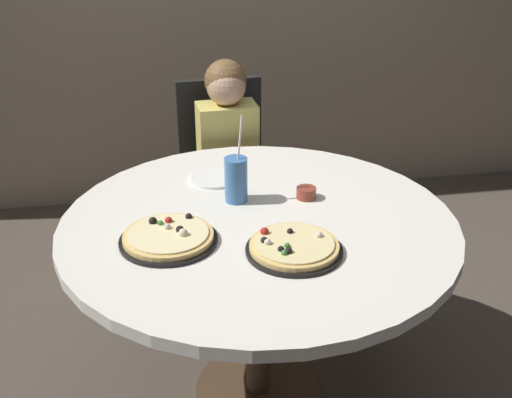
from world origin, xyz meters
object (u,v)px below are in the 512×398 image
at_px(chair_wooden, 224,170).
at_px(diner_child, 232,195).
at_px(soda_cup, 236,179).
at_px(pizza_veggie, 294,247).
at_px(plate_small, 214,179).
at_px(dining_table, 259,242).
at_px(sauce_bowl, 306,193).
at_px(pizza_cheese, 168,237).

bearing_deg(chair_wooden, diner_child, -86.63).
bearing_deg(chair_wooden, soda_cup, -93.49).
distance_m(pizza_veggie, plate_small, 0.59).
bearing_deg(plate_small, diner_child, 74.01).
bearing_deg(soda_cup, plate_small, 107.18).
distance_m(dining_table, sauce_bowl, 0.26).
bearing_deg(soda_cup, chair_wooden, 86.51).
xyz_separation_m(chair_wooden, pizza_veggie, (0.07, -1.14, 0.24)).
height_order(sauce_bowl, plate_small, sauce_bowl).
bearing_deg(dining_table, pizza_veggie, -73.08).
distance_m(pizza_veggie, soda_cup, 0.40).
height_order(pizza_cheese, soda_cup, soda_cup).
height_order(dining_table, pizza_cheese, pizza_cheese).
height_order(diner_child, pizza_veggie, diner_child).
bearing_deg(diner_child, plate_small, -105.99).
xyz_separation_m(pizza_veggie, sauce_bowl, (0.13, 0.35, 0.00)).
distance_m(chair_wooden, diner_child, 0.19).
distance_m(soda_cup, plate_small, 0.21).
bearing_deg(soda_cup, diner_child, 84.40).
xyz_separation_m(dining_table, pizza_veggie, (0.07, -0.22, 0.10)).
relative_size(pizza_cheese, soda_cup, 0.99).
distance_m(sauce_bowl, plate_small, 0.37).
relative_size(chair_wooden, pizza_cheese, 3.11).
bearing_deg(plate_small, chair_wooden, 79.86).
xyz_separation_m(pizza_cheese, sauce_bowl, (0.49, 0.23, 0.00)).
relative_size(chair_wooden, sauce_bowl, 13.57).
distance_m(pizza_cheese, sauce_bowl, 0.54).
height_order(chair_wooden, pizza_veggie, chair_wooden).
xyz_separation_m(diner_child, soda_cup, (-0.06, -0.59, 0.35)).
relative_size(dining_table, sauce_bowl, 18.80).
distance_m(dining_table, chair_wooden, 0.93).
bearing_deg(dining_table, pizza_cheese, -161.76).
xyz_separation_m(pizza_veggie, pizza_cheese, (-0.37, 0.12, 0.00)).
bearing_deg(pizza_veggie, chair_wooden, 93.69).
height_order(dining_table, soda_cup, soda_cup).
xyz_separation_m(dining_table, plate_small, (-0.11, 0.34, 0.09)).
relative_size(chair_wooden, pizza_veggie, 3.23).
relative_size(chair_wooden, soda_cup, 3.09).
bearing_deg(chair_wooden, pizza_cheese, -106.09).
bearing_deg(plate_small, pizza_cheese, -113.54).
xyz_separation_m(pizza_cheese, soda_cup, (0.25, 0.25, 0.06)).
relative_size(soda_cup, sauce_bowl, 4.39).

